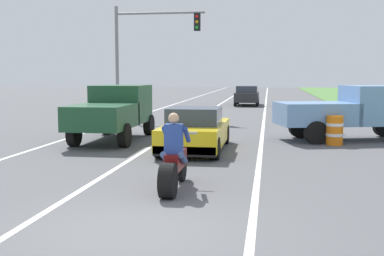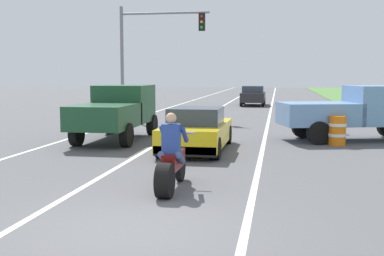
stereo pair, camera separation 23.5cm
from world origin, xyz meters
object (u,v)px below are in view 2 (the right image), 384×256
object	(u,v)px
distant_car_far_ahead	(253,95)
sports_car_yellow	(197,131)
motorcycle_with_rider	(171,163)
construction_barrel_mid	(330,120)
traffic_light_mast_near	(149,44)
construction_barrel_nearest	(337,130)
pickup_truck_left_lane_dark_green	(117,110)
pickup_truck_right_shoulder_light_blue	(354,110)

from	to	relation	value
distant_car_far_ahead	sports_car_yellow	bearing A→B (deg)	-91.56
motorcycle_with_rider	construction_barrel_mid	world-z (taller)	motorcycle_with_rider
traffic_light_mast_near	motorcycle_with_rider	bearing A→B (deg)	-73.59
construction_barrel_nearest	construction_barrel_mid	world-z (taller)	same
sports_car_yellow	pickup_truck_left_lane_dark_green	world-z (taller)	pickup_truck_left_lane_dark_green
construction_barrel_mid	construction_barrel_nearest	bearing A→B (deg)	-91.87
pickup_truck_left_lane_dark_green	pickup_truck_right_shoulder_light_blue	xyz separation A→B (m)	(8.49, 1.38, 0.00)
construction_barrel_nearest	distant_car_far_ahead	bearing A→B (deg)	100.60
traffic_light_mast_near	construction_barrel_mid	distance (m)	10.88
construction_barrel_mid	distant_car_far_ahead	size ratio (longest dim) A/B	0.25
sports_car_yellow	distant_car_far_ahead	world-z (taller)	distant_car_far_ahead
traffic_light_mast_near	distant_car_far_ahead	xyz separation A→B (m)	(4.99, 11.99, -3.24)
motorcycle_with_rider	sports_car_yellow	world-z (taller)	motorcycle_with_rider
traffic_light_mast_near	construction_barrel_mid	xyz separation A→B (m)	(8.99, -5.02, -3.51)
sports_car_yellow	traffic_light_mast_near	bearing A→B (deg)	112.25
traffic_light_mast_near	construction_barrel_nearest	world-z (taller)	traffic_light_mast_near
pickup_truck_right_shoulder_light_blue	construction_barrel_nearest	distance (m)	1.65
motorcycle_with_rider	pickup_truck_right_shoulder_light_blue	distance (m)	9.97
construction_barrel_nearest	distant_car_far_ahead	size ratio (longest dim) A/B	0.25
motorcycle_with_rider	pickup_truck_right_shoulder_light_blue	xyz separation A→B (m)	(4.86, 8.68, 0.51)
pickup_truck_right_shoulder_light_blue	construction_barrel_nearest	world-z (taller)	pickup_truck_right_shoulder_light_blue
pickup_truck_right_shoulder_light_blue	sports_car_yellow	bearing A→B (deg)	-147.68
pickup_truck_left_lane_dark_green	construction_barrel_mid	bearing A→B (deg)	25.36
construction_barrel_mid	motorcycle_with_rider	bearing A→B (deg)	-111.08
pickup_truck_right_shoulder_light_blue	traffic_light_mast_near	bearing A→B (deg)	142.44
sports_car_yellow	construction_barrel_mid	size ratio (longest dim) A/B	4.30
construction_barrel_nearest	sports_car_yellow	bearing A→B (deg)	-156.51
motorcycle_with_rider	construction_barrel_nearest	bearing A→B (deg)	60.59
motorcycle_with_rider	construction_barrel_mid	distance (m)	11.83
pickup_truck_right_shoulder_light_blue	motorcycle_with_rider	bearing A→B (deg)	-119.24
pickup_truck_left_lane_dark_green	pickup_truck_right_shoulder_light_blue	size ratio (longest dim) A/B	0.93
pickup_truck_left_lane_dark_green	traffic_light_mast_near	distance (m)	9.29
motorcycle_with_rider	construction_barrel_nearest	xyz separation A→B (m)	(4.13, 7.33, -0.09)
motorcycle_with_rider	distant_car_far_ahead	world-z (taller)	motorcycle_with_rider
traffic_light_mast_near	distant_car_far_ahead	bearing A→B (deg)	67.42
pickup_truck_right_shoulder_light_blue	construction_barrel_nearest	bearing A→B (deg)	-118.31
pickup_truck_left_lane_dark_green	distant_car_far_ahead	bearing A→B (deg)	79.39
construction_barrel_nearest	pickup_truck_right_shoulder_light_blue	bearing A→B (deg)	61.69
motorcycle_with_rider	construction_barrel_mid	xyz separation A→B (m)	(4.25, 11.04, -0.09)
motorcycle_with_rider	construction_barrel_mid	size ratio (longest dim) A/B	2.21
pickup_truck_left_lane_dark_green	construction_barrel_nearest	xyz separation A→B (m)	(7.76, 0.03, -0.60)
sports_car_yellow	pickup_truck_right_shoulder_light_blue	xyz separation A→B (m)	(5.22, 3.31, 0.48)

